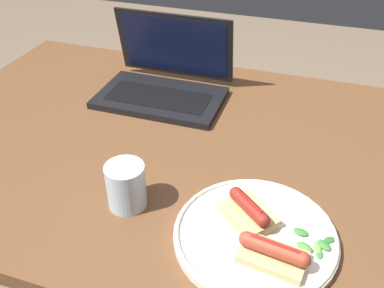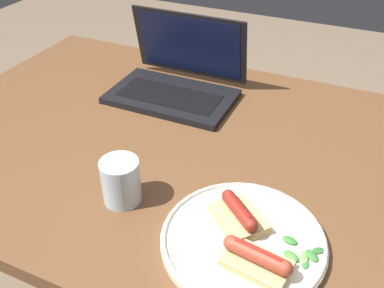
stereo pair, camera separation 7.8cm
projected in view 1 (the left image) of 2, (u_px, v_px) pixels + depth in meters
desk at (204, 168)px, 1.04m from camera, size 1.46×0.90×0.71m
laptop at (164, 82)px, 1.19m from camera, size 0.34×0.25×0.21m
plate at (255, 235)px, 0.77m from camera, size 0.30×0.30×0.02m
sausage_toast_left at (273, 253)px, 0.71m from camera, size 0.12×0.08×0.04m
sausage_toast_middle at (248, 212)px, 0.78m from camera, size 0.13×0.12×0.05m
salad_pile at (313, 243)px, 0.74m from camera, size 0.08×0.06×0.01m
drinking_glass at (126, 186)px, 0.82m from camera, size 0.08×0.08×0.09m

